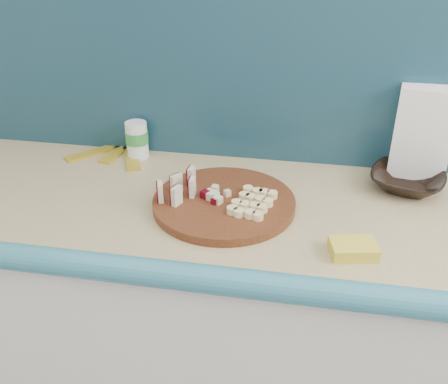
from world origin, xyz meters
The scene contains 11 objects.
kitchen_counter centered at (0.10, 1.50, 0.46)m, with size 2.20×0.63×0.91m.
backsplash centered at (0.10, 1.79, 1.16)m, with size 2.20×0.02×0.50m, color teal.
cutting_board centered at (0.08, 1.49, 0.92)m, with size 0.36×0.36×0.02m, color #421C0E.
apple_wedges centered at (-0.03, 1.48, 0.96)m, with size 0.09×0.14×0.05m.
apple_chunks centered at (0.06, 1.49, 0.94)m, with size 0.05×0.05×0.02m.
banana_slices centered at (0.16, 1.47, 0.94)m, with size 0.11×0.15×0.02m.
brown_bowl centered at (0.54, 1.66, 0.93)m, with size 0.19×0.19×0.05m, color black.
flour_bag centered at (0.58, 1.76, 1.04)m, with size 0.15×0.11×0.25m, color white.
canister centered at (-0.23, 1.73, 0.97)m, with size 0.07×0.07×0.11m.
sponge centered at (0.39, 1.34, 0.92)m, with size 0.10×0.07×0.03m, color gold.
banana_peel centered at (-0.30, 1.73, 0.91)m, with size 0.25×0.22×0.01m.
Camera 1 is at (0.27, 0.43, 1.56)m, focal length 40.00 mm.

